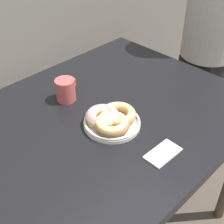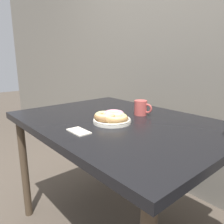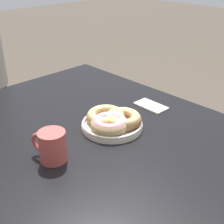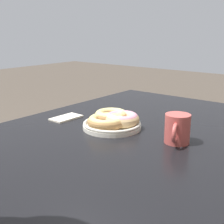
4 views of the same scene
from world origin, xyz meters
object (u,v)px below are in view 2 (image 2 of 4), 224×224
object	(u,v)px
donut_plate	(112,117)
napkin	(79,131)
dining_table	(118,132)
coffee_mug	(141,108)

from	to	relation	value
donut_plate	napkin	xyz separation A→B (m)	(0.02, -0.22, -0.03)
dining_table	napkin	size ratio (longest dim) A/B	9.70
napkin	donut_plate	bearing A→B (deg)	94.05
dining_table	coffee_mug	xyz separation A→B (m)	(0.01, 0.18, 0.12)
donut_plate	napkin	size ratio (longest dim) A/B	1.80
coffee_mug	napkin	xyz separation A→B (m)	(0.02, -0.47, -0.04)
dining_table	coffee_mug	bearing A→B (deg)	85.27
donut_plate	napkin	bearing A→B (deg)	-85.95
dining_table	napkin	xyz separation A→B (m)	(0.04, -0.29, 0.08)
dining_table	napkin	world-z (taller)	napkin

